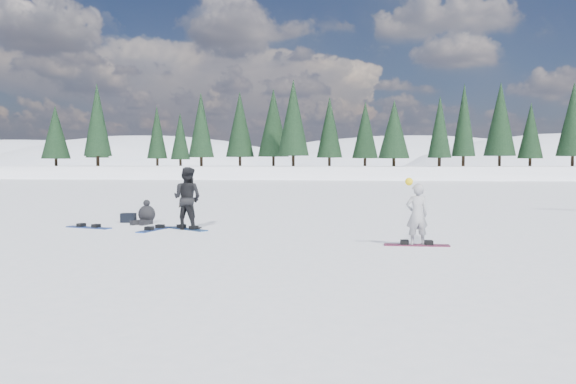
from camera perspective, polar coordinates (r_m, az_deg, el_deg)
The scene contains 10 objects.
ground at distance 14.63m, azimuth 2.96°, elevation -4.61°, with size 420.00×420.00×0.00m, color white.
alpine_backdrop at distance 204.65m, azimuth 3.31°, elevation -1.46°, with size 412.50×227.00×53.20m.
snowboarder_woman at distance 13.37m, azimuth 12.95°, elevation -2.20°, with size 0.60×0.47×1.59m.
snowboarder_man at distance 16.45m, azimuth -10.20°, elevation -0.64°, with size 0.88×0.68×1.81m, color black.
seated_rider at distance 18.38m, azimuth -14.21°, elevation -2.22°, with size 0.68×0.99×0.76m.
gear_bag at distance 18.89m, azimuth -15.91°, elevation -2.54°, with size 0.45×0.30×0.30m, color black.
snowboard_woman at distance 13.46m, azimuth 12.93°, elevation -5.28°, with size 1.50×0.28×0.03m, color maroon.
snowboard_man at distance 16.53m, azimuth -10.17°, elevation -3.72°, with size 1.50×0.28×0.03m, color navy.
snowboard_loose_a at distance 16.59m, azimuth -13.39°, elevation -3.73°, with size 1.50×0.28×0.03m, color #1B3F97.
snowboard_loose_c at distance 17.66m, azimuth -19.60°, elevation -3.42°, with size 1.50×0.28×0.03m, color #1C3F9B.
Camera 1 is at (0.99, -14.46, 1.94)m, focal length 35.00 mm.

